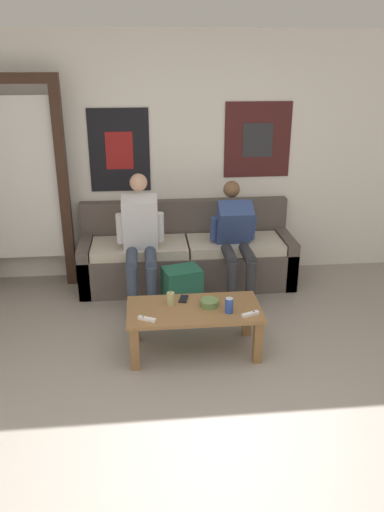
{
  "coord_description": "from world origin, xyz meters",
  "views": [
    {
      "loc": [
        -0.5,
        -2.44,
        2.28
      ],
      "look_at": [
        -0.1,
        1.61,
        0.65
      ],
      "focal_mm": 35.0,
      "sensor_mm": 36.0,
      "label": 1
    }
  ],
  "objects_px": {
    "drink_can_blue": "(229,305)",
    "backpack": "(182,293)",
    "person_seated_teen": "(235,237)",
    "pillar_candle": "(171,299)",
    "couch": "(187,257)",
    "coffee_table": "(194,316)",
    "game_controller_near_right": "(251,314)",
    "person_seated_adult": "(140,237)",
    "ceramic_bowl": "(209,302)",
    "cell_phone": "(184,299)",
    "game_controller_near_left": "(147,319)"
  },
  "relations": [
    {
      "from": "drink_can_blue",
      "to": "backpack",
      "type": "bearing_deg",
      "value": 113.71
    },
    {
      "from": "person_seated_teen",
      "to": "pillar_candle",
      "type": "xyz_separation_m",
      "value": [
        -0.71,
        -0.96,
        -0.17
      ]
    },
    {
      "from": "couch",
      "to": "coffee_table",
      "type": "xyz_separation_m",
      "value": [
        -0.06,
        -1.36,
        0.03
      ]
    },
    {
      "from": "game_controller_near_right",
      "to": "drink_can_blue",
      "type": "bearing_deg",
      "value": 157.75
    },
    {
      "from": "couch",
      "to": "person_seated_adult",
      "type": "relative_size",
      "value": 1.79
    },
    {
      "from": "ceramic_bowl",
      "to": "drink_can_blue",
      "type": "distance_m",
      "value": 0.19
    },
    {
      "from": "person_seated_teen",
      "to": "cell_phone",
      "type": "relative_size",
      "value": 7.54
    },
    {
      "from": "ceramic_bowl",
      "to": "pillar_candle",
      "type": "bearing_deg",
      "value": 169.34
    },
    {
      "from": "cell_phone",
      "to": "game_controller_near_left",
      "type": "bearing_deg",
      "value": -133.43
    },
    {
      "from": "person_seated_teen",
      "to": "drink_can_blue",
      "type": "height_order",
      "value": "person_seated_teen"
    },
    {
      "from": "ceramic_bowl",
      "to": "pillar_candle",
      "type": "height_order",
      "value": "pillar_candle"
    },
    {
      "from": "coffee_table",
      "to": "drink_can_blue",
      "type": "relative_size",
      "value": 8.74
    },
    {
      "from": "pillar_candle",
      "to": "person_seated_teen",
      "type": "bearing_deg",
      "value": 53.7
    },
    {
      "from": "couch",
      "to": "backpack",
      "type": "height_order",
      "value": "couch"
    },
    {
      "from": "person_seated_adult",
      "to": "cell_phone",
      "type": "bearing_deg",
      "value": -67.29
    },
    {
      "from": "game_controller_near_left",
      "to": "game_controller_near_right",
      "type": "xyz_separation_m",
      "value": [
        0.81,
        0.0,
        0.0
      ]
    },
    {
      "from": "couch",
      "to": "pillar_candle",
      "type": "height_order",
      "value": "couch"
    },
    {
      "from": "coffee_table",
      "to": "game_controller_near_left",
      "type": "relative_size",
      "value": 7.54
    },
    {
      "from": "pillar_candle",
      "to": "game_controller_near_right",
      "type": "relative_size",
      "value": 0.81
    },
    {
      "from": "coffee_table",
      "to": "person_seated_teen",
      "type": "height_order",
      "value": "person_seated_teen"
    },
    {
      "from": "backpack",
      "to": "drink_can_blue",
      "type": "bearing_deg",
      "value": -66.29
    },
    {
      "from": "couch",
      "to": "game_controller_near_right",
      "type": "bearing_deg",
      "value": -76.54
    },
    {
      "from": "game_controller_near_right",
      "to": "cell_phone",
      "type": "xyz_separation_m",
      "value": [
        -0.5,
        0.33,
        -0.01
      ]
    },
    {
      "from": "couch",
      "to": "person_seated_teen",
      "type": "xyz_separation_m",
      "value": [
        0.46,
        -0.32,
        0.32
      ]
    },
    {
      "from": "backpack",
      "to": "game_controller_near_left",
      "type": "bearing_deg",
      "value": -113.38
    },
    {
      "from": "couch",
      "to": "drink_can_blue",
      "type": "xyz_separation_m",
      "value": [
        0.2,
        -1.46,
        0.16
      ]
    },
    {
      "from": "couch",
      "to": "person_seated_teen",
      "type": "height_order",
      "value": "person_seated_teen"
    },
    {
      "from": "ceramic_bowl",
      "to": "game_controller_near_left",
      "type": "bearing_deg",
      "value": -159.86
    },
    {
      "from": "couch",
      "to": "backpack",
      "type": "distance_m",
      "value": 0.76
    },
    {
      "from": "ceramic_bowl",
      "to": "game_controller_near_right",
      "type": "relative_size",
      "value": 1.06
    },
    {
      "from": "pillar_candle",
      "to": "game_controller_near_left",
      "type": "bearing_deg",
      "value": -128.93
    },
    {
      "from": "person_seated_teen",
      "to": "game_controller_near_right",
      "type": "bearing_deg",
      "value": -94.37
    },
    {
      "from": "coffee_table",
      "to": "cell_phone",
      "type": "xyz_separation_m",
      "value": [
        -0.07,
        0.16,
        0.08
      ]
    },
    {
      "from": "ceramic_bowl",
      "to": "couch",
      "type": "bearing_deg",
      "value": 92.74
    },
    {
      "from": "pillar_candle",
      "to": "game_controller_near_right",
      "type": "xyz_separation_m",
      "value": [
        0.61,
        -0.25,
        -0.04
      ]
    },
    {
      "from": "person_seated_adult",
      "to": "person_seated_teen",
      "type": "xyz_separation_m",
      "value": [
        0.94,
        0.05,
        -0.05
      ]
    },
    {
      "from": "game_controller_near_left",
      "to": "game_controller_near_right",
      "type": "height_order",
      "value": "same"
    },
    {
      "from": "cell_phone",
      "to": "game_controller_near_right",
      "type": "bearing_deg",
      "value": -33.16
    },
    {
      "from": "person_seated_teen",
      "to": "ceramic_bowl",
      "type": "bearing_deg",
      "value": -111.1
    },
    {
      "from": "drink_can_blue",
      "to": "couch",
      "type": "bearing_deg",
      "value": 97.98
    },
    {
      "from": "coffee_table",
      "to": "person_seated_adult",
      "type": "xyz_separation_m",
      "value": [
        -0.42,
        0.99,
        0.34
      ]
    },
    {
      "from": "game_controller_near_right",
      "to": "couch",
      "type": "bearing_deg",
      "value": 103.46
    },
    {
      "from": "backpack",
      "to": "cell_phone",
      "type": "relative_size",
      "value": 3.22
    },
    {
      "from": "pillar_candle",
      "to": "ceramic_bowl",
      "type": "bearing_deg",
      "value": -10.66
    },
    {
      "from": "person_seated_teen",
      "to": "game_controller_near_right",
      "type": "height_order",
      "value": "person_seated_teen"
    },
    {
      "from": "person_seated_adult",
      "to": "ceramic_bowl",
      "type": "bearing_deg",
      "value": -60.57
    },
    {
      "from": "coffee_table",
      "to": "pillar_candle",
      "type": "bearing_deg",
      "value": 156.11
    },
    {
      "from": "pillar_candle",
      "to": "game_controller_near_right",
      "type": "height_order",
      "value": "pillar_candle"
    },
    {
      "from": "drink_can_blue",
      "to": "coffee_table",
      "type": "bearing_deg",
      "value": 160.01
    },
    {
      "from": "person_seated_adult",
      "to": "game_controller_near_left",
      "type": "distance_m",
      "value": 1.19
    }
  ]
}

